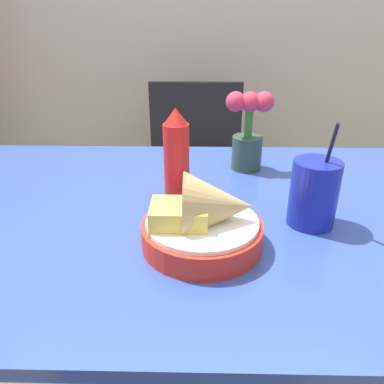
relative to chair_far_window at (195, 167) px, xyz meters
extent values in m
cube|color=#334C9E|center=(-0.02, -0.78, 0.20)|extent=(1.29, 0.86, 0.02)
cylinder|color=gray|center=(-0.60, -0.42, -0.17)|extent=(0.05, 0.05, 0.72)
cylinder|color=gray|center=(0.57, -0.42, -0.17)|extent=(0.05, 0.05, 0.72)
cylinder|color=black|center=(-0.18, -0.27, -0.30)|extent=(0.03, 0.03, 0.44)
cylinder|color=black|center=(0.18, -0.27, -0.30)|extent=(0.03, 0.03, 0.44)
cylinder|color=black|center=(-0.18, 0.09, -0.30)|extent=(0.03, 0.03, 0.44)
cylinder|color=black|center=(0.18, 0.09, -0.30)|extent=(0.03, 0.03, 0.44)
cube|color=black|center=(0.00, -0.09, -0.07)|extent=(0.40, 0.40, 0.02)
cube|color=black|center=(0.00, 0.09, 0.14)|extent=(0.40, 0.03, 0.41)
cylinder|color=red|center=(0.02, -0.93, 0.24)|extent=(0.22, 0.22, 0.05)
cylinder|color=white|center=(0.02, -0.93, 0.26)|extent=(0.21, 0.21, 0.01)
cone|color=tan|center=(0.05, -0.93, 0.30)|extent=(0.12, 0.12, 0.12)
cube|color=#E5C14C|center=(-0.02, -0.94, 0.28)|extent=(0.10, 0.08, 0.04)
cylinder|color=red|center=(-0.03, -0.73, 0.30)|extent=(0.06, 0.06, 0.18)
cone|color=red|center=(-0.03, -0.73, 0.41)|extent=(0.05, 0.05, 0.04)
cylinder|color=#192399|center=(0.25, -0.85, 0.28)|extent=(0.09, 0.09, 0.14)
cylinder|color=black|center=(0.25, -0.85, 0.27)|extent=(0.09, 0.09, 0.11)
cylinder|color=black|center=(0.26, -0.85, 0.34)|extent=(0.01, 0.06, 0.18)
cylinder|color=#2D4738|center=(0.15, -0.54, 0.26)|extent=(0.08, 0.08, 0.09)
cylinder|color=#33722D|center=(0.15, -0.54, 0.35)|extent=(0.02, 0.02, 0.08)
sphere|color=#DB334C|center=(0.15, -0.54, 0.40)|extent=(0.05, 0.05, 0.05)
sphere|color=#DB334C|center=(0.11, -0.54, 0.40)|extent=(0.05, 0.05, 0.05)
sphere|color=#DB334C|center=(0.19, -0.54, 0.40)|extent=(0.05, 0.05, 0.05)
camera|label=1|loc=(0.02, -1.53, 0.61)|focal=35.00mm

